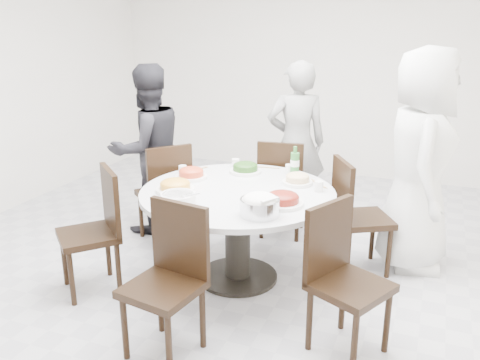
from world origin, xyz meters
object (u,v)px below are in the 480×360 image
(chair_nw, at_px, (163,192))
(chair_sw, at_px, (88,233))
(diner_left, at_px, (148,150))
(chair_n, at_px, (283,187))
(diner_middle, at_px, (296,143))
(beverage_bottle, at_px, (295,161))
(diner_right, at_px, (420,161))
(dining_table, at_px, (238,235))
(chair_s, at_px, (162,285))
(rice_bowl, at_px, (260,207))
(chair_ne, at_px, (363,216))
(chair_se, at_px, (351,283))
(soup_bowl, at_px, (178,199))

(chair_nw, distance_m, chair_sw, 1.03)
(chair_nw, xyz_separation_m, diner_left, (-0.26, 0.20, 0.33))
(chair_n, relative_size, diner_left, 0.59)
(chair_n, height_order, diner_middle, diner_middle)
(chair_n, height_order, beverage_bottle, beverage_bottle)
(chair_nw, height_order, diner_left, diner_left)
(chair_sw, xyz_separation_m, diner_right, (2.26, 1.35, 0.44))
(dining_table, relative_size, diner_middle, 0.92)
(chair_s, bearing_deg, rice_bowl, 67.74)
(chair_sw, distance_m, diner_right, 2.67)
(dining_table, bearing_deg, diner_right, 31.40)
(chair_ne, relative_size, diner_middle, 0.58)
(dining_table, xyz_separation_m, chair_s, (-0.07, -1.06, 0.10))
(dining_table, height_order, diner_left, diner_left)
(dining_table, bearing_deg, beverage_bottle, 60.81)
(chair_se, height_order, rice_bowl, chair_se)
(chair_s, height_order, rice_bowl, chair_s)
(beverage_bottle, bearing_deg, chair_nw, -175.86)
(chair_ne, relative_size, chair_sw, 1.00)
(chair_sw, relative_size, diner_left, 0.59)
(chair_ne, relative_size, beverage_bottle, 3.78)
(dining_table, bearing_deg, soup_bowl, -124.05)
(chair_se, xyz_separation_m, diner_right, (0.28, 1.39, 0.44))
(dining_table, bearing_deg, chair_se, -32.05)
(chair_sw, bearing_deg, chair_nw, 128.41)
(chair_se, height_order, diner_right, diner_right)
(diner_middle, xyz_separation_m, soup_bowl, (-0.36, -1.82, -0.03))
(diner_middle, xyz_separation_m, rice_bowl, (0.25, -1.82, -0.01))
(diner_left, distance_m, rice_bowl, 1.85)
(chair_ne, xyz_separation_m, chair_s, (-0.96, -1.57, 0.00))
(rice_bowl, bearing_deg, diner_left, 144.72)
(rice_bowl, xyz_separation_m, beverage_bottle, (-0.02, 0.96, 0.07))
(chair_se, distance_m, rice_bowl, 0.77)
(chair_s, bearing_deg, chair_nw, 128.89)
(rice_bowl, height_order, beverage_bottle, beverage_bottle)
(chair_sw, xyz_separation_m, soup_bowl, (0.70, 0.15, 0.31))
(chair_nw, bearing_deg, diner_left, -88.71)
(dining_table, height_order, chair_se, chair_se)
(diner_left, relative_size, beverage_bottle, 6.45)
(rice_bowl, bearing_deg, chair_se, -16.86)
(chair_se, distance_m, soup_bowl, 1.33)
(diner_right, bearing_deg, chair_ne, 116.76)
(chair_nw, distance_m, chair_s, 1.73)
(chair_ne, bearing_deg, chair_se, 155.21)
(diner_right, relative_size, beverage_bottle, 7.25)
(chair_sw, relative_size, soup_bowl, 3.77)
(chair_se, relative_size, rice_bowl, 3.55)
(chair_s, bearing_deg, chair_n, 95.70)
(rice_bowl, bearing_deg, chair_sw, -173.09)
(soup_bowl, bearing_deg, chair_se, -8.70)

